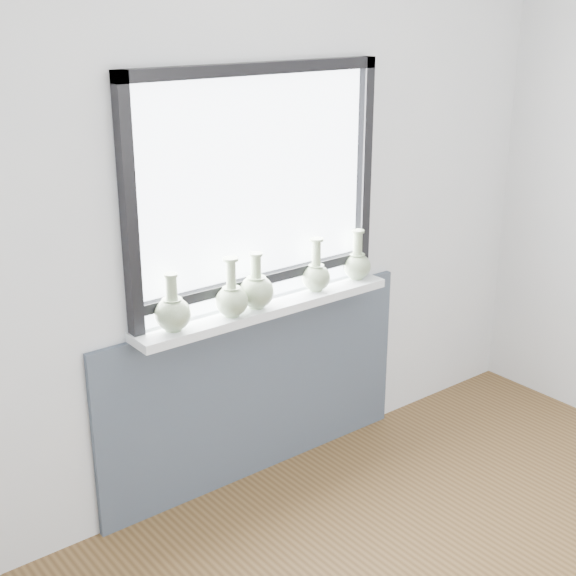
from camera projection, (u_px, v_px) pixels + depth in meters
back_wall at (252, 213)px, 3.56m from camera, size 3.60×0.02×2.60m
apron_panel at (258, 391)px, 3.83m from camera, size 1.70×0.03×0.86m
windowsill at (266, 308)px, 3.62m from camera, size 1.32×0.18×0.04m
window at (256, 183)px, 3.48m from camera, size 1.30×0.06×1.05m
vase_a at (173, 311)px, 3.30m from camera, size 0.15×0.15×0.25m
vase_b at (232, 298)px, 3.45m from camera, size 0.14×0.14×0.26m
vase_c at (256, 290)px, 3.55m from camera, size 0.16×0.16×0.25m
vase_d at (316, 274)px, 3.76m from camera, size 0.14×0.14×0.25m
vase_e at (357, 263)px, 3.92m from camera, size 0.14×0.14×0.25m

